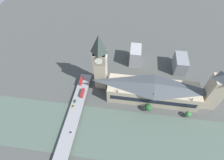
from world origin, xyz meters
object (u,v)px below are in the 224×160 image
object	(u,v)px
victoria_tower	(215,90)
double_decker_bus_mid	(81,81)
clock_tower	(100,62)
car_southbound_lead	(73,106)
road_bridge	(71,126)
car_southbound_mid	(75,101)
parliament_hall	(153,91)
double_decker_bus_lead	(83,93)
car_northbound_lead	(71,132)

from	to	relation	value
victoria_tower	double_decker_bus_mid	size ratio (longest dim) A/B	4.89
clock_tower	car_southbound_lead	size ratio (longest dim) A/B	19.43
road_bridge	double_decker_bus_mid	xyz separation A→B (m)	(59.21, 3.09, 3.61)
clock_tower	road_bridge	size ratio (longest dim) A/B	0.52
road_bridge	car_southbound_mid	xyz separation A→B (m)	(29.80, 3.58, 1.59)
parliament_hall	road_bridge	bearing A→B (deg)	121.02
double_decker_bus_lead	car_southbound_lead	distance (m)	19.48
parliament_hall	car_southbound_lead	xyz separation A→B (m)	(-27.84, 88.04, -8.04)
car_northbound_lead	victoria_tower	bearing A→B (deg)	-68.08
road_bridge	car_northbound_lead	bearing A→B (deg)	-157.57
car_northbound_lead	car_southbound_lead	distance (m)	31.18
car_northbound_lead	clock_tower	bearing A→B (deg)	-14.96
road_bridge	car_southbound_mid	world-z (taller)	car_southbound_mid
parliament_hall	car_southbound_lead	size ratio (longest dim) A/B	26.61
victoria_tower	car_southbound_lead	bearing A→B (deg)	100.42
parliament_hall	double_decker_bus_mid	distance (m)	88.26
parliament_hall	road_bridge	size ratio (longest dim) A/B	0.71
victoria_tower	car_southbound_lead	world-z (taller)	victoria_tower
parliament_hall	car_northbound_lead	world-z (taller)	parliament_hall
road_bridge	car_southbound_mid	distance (m)	30.06
parliament_hall	victoria_tower	size ratio (longest dim) A/B	1.84
double_decker_bus_lead	double_decker_bus_mid	bearing A→B (deg)	18.73
double_decker_bus_lead	car_southbound_lead	size ratio (longest dim) A/B	3.03
double_decker_bus_mid	clock_tower	bearing A→B (deg)	-81.04
victoria_tower	car_southbound_lead	xyz separation A→B (m)	(-27.90, 151.67, -20.75)
parliament_hall	double_decker_bus_lead	world-z (taller)	parliament_hall
victoria_tower	road_bridge	size ratio (longest dim) A/B	0.39
parliament_hall	clock_tower	size ratio (longest dim) A/B	1.37
car_northbound_lead	car_southbound_lead	xyz separation A→B (m)	(30.49, 6.55, -0.04)
victoria_tower	double_decker_bus_mid	xyz separation A→B (m)	(8.30, 151.29, -18.71)
parliament_hall	car_northbound_lead	xyz separation A→B (m)	(-58.33, 81.49, -8.00)
victoria_tower	double_decker_bus_lead	xyz separation A→B (m)	(-9.62, 145.21, -18.78)
parliament_hall	car_southbound_mid	distance (m)	90.98
victoria_tower	road_bridge	bearing A→B (deg)	108.96
parliament_hall	double_decker_bus_lead	distance (m)	82.37
victoria_tower	car_northbound_lead	bearing A→B (deg)	111.92
double_decker_bus_lead	car_northbound_lead	distance (m)	48.80
road_bridge	car_southbound_mid	size ratio (longest dim) A/B	32.01
road_bridge	double_decker_bus_mid	distance (m)	59.40
double_decker_bus_mid	double_decker_bus_lead	bearing A→B (deg)	-161.27
parliament_hall	car_southbound_mid	size ratio (longest dim) A/B	22.83
car_southbound_mid	car_northbound_lead	bearing A→B (deg)	-169.86
double_decker_bus_lead	car_northbound_lead	size ratio (longest dim) A/B	2.89
clock_tower	victoria_tower	distance (m)	127.56
victoria_tower	road_bridge	world-z (taller)	victoria_tower
victoria_tower	parliament_hall	bearing A→B (deg)	90.05
car_northbound_lead	car_southbound_mid	bearing A→B (deg)	10.14
parliament_hall	car_southbound_lead	distance (m)	92.69
clock_tower	victoria_tower	size ratio (longest dim) A/B	1.34
road_bridge	car_southbound_lead	bearing A→B (deg)	8.57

